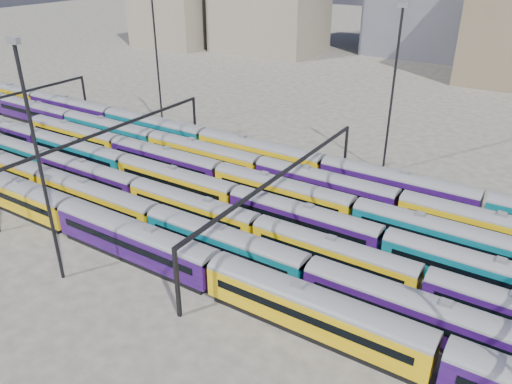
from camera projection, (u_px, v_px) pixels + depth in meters
The scene contains 13 objects.
ground at pixel (218, 209), 69.06m from camera, with size 500.00×500.00×0.00m, color #45413A.
rake_0 at pixel (134, 237), 56.78m from camera, with size 158.86×3.32×5.60m.
rake_1 at pixel (95, 196), 66.47m from camera, with size 105.01×3.08×5.18m.
rake_2 at pixel (257, 227), 59.59m from camera, with size 118.06×2.88×4.84m.
rake_3 at pixel (234, 196), 66.55m from camera, with size 122.81×3.00×5.04m.
rake_4 at pixel (355, 210), 63.07m from camera, with size 126.32×3.08×5.19m.
rake_5 at pixel (154, 140), 85.47m from camera, with size 128.20×3.13×5.27m.
rake_6 at pixel (203, 138), 85.85m from camera, with size 135.77×3.31×5.59m.
gantry_1 at pixel (111, 136), 75.64m from camera, with size 0.35×40.35×8.03m.
gantry_2 at pixel (282, 181), 61.23m from camera, with size 0.35×40.35×8.03m.
mast_1 at pixel (157, 56), 93.86m from camera, with size 1.40×0.50×25.60m.
mast_2 at pixel (39, 160), 48.61m from camera, with size 1.40×0.50×25.60m.
mast_3 at pixel (393, 86), 73.75m from camera, with size 1.40×0.50×25.60m.
Camera 1 is at (37.02, -48.50, 32.84)m, focal length 35.00 mm.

